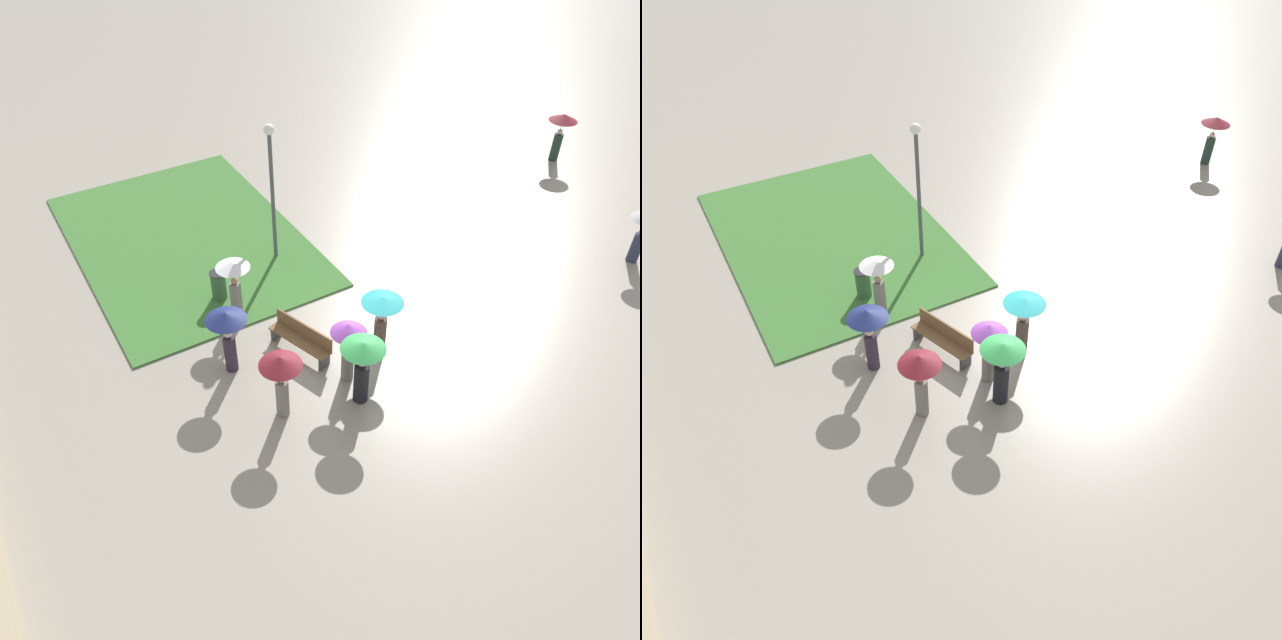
% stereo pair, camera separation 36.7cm
% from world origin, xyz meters
% --- Properties ---
extents(ground_plane, '(90.00, 90.00, 0.00)m').
position_xyz_m(ground_plane, '(0.00, 0.00, 0.00)').
color(ground_plane, gray).
extents(lawn_patch_near, '(9.97, 6.96, 0.06)m').
position_xyz_m(lawn_patch_near, '(-7.62, -1.90, 0.03)').
color(lawn_patch_near, '#386B2D').
rests_on(lawn_patch_near, ground_plane).
extents(park_bench, '(1.98, 1.01, 0.90)m').
position_xyz_m(park_bench, '(-0.99, -1.18, 0.48)').
color(park_bench, brown).
rests_on(park_bench, ground_plane).
extents(lamp_post, '(0.32, 0.32, 4.53)m').
position_xyz_m(lamp_post, '(-5.20, 0.24, 2.90)').
color(lamp_post, '#474C51').
rests_on(lamp_post, ground_plane).
extents(trash_bin, '(0.48, 0.48, 0.97)m').
position_xyz_m(trash_bin, '(-4.17, -2.19, 0.49)').
color(trash_bin, '#335638').
rests_on(trash_bin, ground_plane).
extents(crowd_person_green, '(1.10, 1.10, 1.95)m').
position_xyz_m(crowd_person_green, '(1.29, -0.78, 1.31)').
color(crowd_person_green, black).
rests_on(crowd_person_green, ground_plane).
extents(crowd_person_teal, '(1.11, 1.11, 1.92)m').
position_xyz_m(crowd_person_teal, '(0.12, 0.59, 1.36)').
color(crowd_person_teal, '#47382D').
rests_on(crowd_person_teal, ground_plane).
extents(crowd_person_maroon, '(1.03, 1.03, 1.95)m').
position_xyz_m(crowd_person_maroon, '(0.71, -2.67, 1.44)').
color(crowd_person_maroon, slate).
rests_on(crowd_person_maroon, ground_plane).
extents(crowd_person_purple, '(0.92, 0.92, 1.87)m').
position_xyz_m(crowd_person_purple, '(0.51, -0.67, 1.34)').
color(crowd_person_purple, slate).
rests_on(crowd_person_purple, ground_plane).
extents(crowd_person_navy, '(1.07, 1.07, 1.96)m').
position_xyz_m(crowd_person_navy, '(-1.33, -3.10, 1.43)').
color(crowd_person_navy, '#2D2333').
rests_on(crowd_person_navy, ground_plane).
extents(crowd_person_white, '(0.96, 0.96, 1.92)m').
position_xyz_m(crowd_person_white, '(-3.20, -2.06, 1.29)').
color(crowd_person_white, slate).
rests_on(crowd_person_white, ground_plane).
extents(lone_walker_far_path, '(1.09, 1.09, 1.91)m').
position_xyz_m(lone_walker_far_path, '(-5.41, 13.05, 1.41)').
color(lone_walker_far_path, '#1E3328').
rests_on(lone_walker_far_path, ground_plane).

